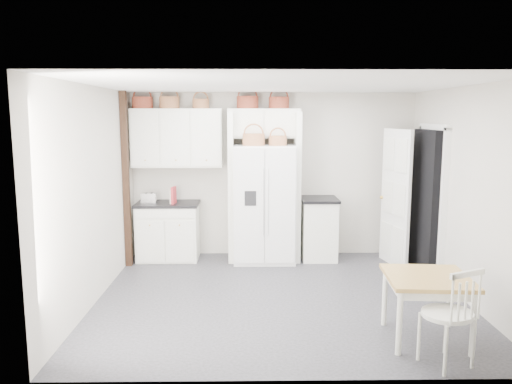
{
  "coord_description": "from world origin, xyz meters",
  "views": [
    {
      "loc": [
        -0.38,
        -5.97,
        2.24
      ],
      "look_at": [
        -0.29,
        0.4,
        1.27
      ],
      "focal_mm": 35.0,
      "sensor_mm": 36.0,
      "label": 1
    }
  ],
  "objects": [
    {
      "name": "counter_right",
      "position": [
        0.71,
        1.7,
        0.95
      ],
      "size": [
        0.57,
        0.68,
        0.04
      ],
      "primitive_type": "cube",
      "color": "black",
      "rests_on": "base_cab_right"
    },
    {
      "name": "doorway_void",
      "position": [
        2.16,
        1.0,
        1.02
      ],
      "size": [
        0.18,
        0.85,
        2.05
      ],
      "primitive_type": "cube",
      "color": "black",
      "rests_on": "floor"
    },
    {
      "name": "dining_table",
      "position": [
        1.39,
        -1.23,
        0.33
      ],
      "size": [
        0.86,
        0.86,
        0.67
      ],
      "primitive_type": "cube",
      "rotation": [
        0.0,
        0.0,
        -0.07
      ],
      "color": "#A06F31",
      "rests_on": "floor"
    },
    {
      "name": "cookbook_cream",
      "position": [
        -1.59,
        1.62,
        1.01
      ],
      "size": [
        0.04,
        0.15,
        0.22
      ],
      "primitive_type": "cube",
      "rotation": [
        0.0,
        0.0,
        0.09
      ],
      "color": "beige",
      "rests_on": "counter_left"
    },
    {
      "name": "base_cab_left",
      "position": [
        -1.66,
        1.7,
        0.43
      ],
      "size": [
        0.93,
        0.59,
        0.86
      ],
      "primitive_type": "cube",
      "color": "white",
      "rests_on": "floor"
    },
    {
      "name": "counter_left",
      "position": [
        -1.66,
        1.7,
        0.88
      ],
      "size": [
        0.97,
        0.63,
        0.04
      ],
      "primitive_type": "cube",
      "color": "black",
      "rests_on": "base_cab_left"
    },
    {
      "name": "basket_fridge_a",
      "position": [
        -0.31,
        1.52,
        1.89
      ],
      "size": [
        0.33,
        0.33,
        0.18
      ],
      "primitive_type": "cylinder",
      "color": "brown",
      "rests_on": "refrigerator"
    },
    {
      "name": "cookbook_red",
      "position": [
        -1.54,
        1.62,
        1.03
      ],
      "size": [
        0.06,
        0.18,
        0.26
      ],
      "primitive_type": "cube",
      "rotation": [
        0.0,
        0.0,
        -0.15
      ],
      "color": "#B52A32",
      "rests_on": "counter_left"
    },
    {
      "name": "basket_upper_a",
      "position": [
        -2.02,
        1.83,
        2.44
      ],
      "size": [
        0.31,
        0.31,
        0.18
      ],
      "primitive_type": "cylinder",
      "color": "#571D13",
      "rests_on": "upper_cabinet"
    },
    {
      "name": "bridge_cabinet",
      "position": [
        -0.15,
        1.83,
        2.12
      ],
      "size": [
        1.12,
        0.34,
        0.45
      ],
      "primitive_type": "cube",
      "color": "white",
      "rests_on": "wall_back"
    },
    {
      "name": "basket_upper_c",
      "position": [
        -1.12,
        1.83,
        2.42
      ],
      "size": [
        0.26,
        0.26,
        0.15
      ],
      "primitive_type": "cylinder",
      "color": "brown",
      "rests_on": "upper_cabinet"
    },
    {
      "name": "base_cab_right",
      "position": [
        0.71,
        1.7,
        0.46
      ],
      "size": [
        0.53,
        0.63,
        0.93
      ],
      "primitive_type": "cube",
      "color": "white",
      "rests_on": "floor"
    },
    {
      "name": "windsor_chair",
      "position": [
        1.4,
        -1.73,
        0.48
      ],
      "size": [
        0.61,
        0.58,
        0.96
      ],
      "primitive_type": "cube",
      "rotation": [
        0.0,
        0.0,
        0.42
      ],
      "color": "white",
      "rests_on": "floor"
    },
    {
      "name": "basket_fridge_b",
      "position": [
        0.05,
        1.52,
        1.87
      ],
      "size": [
        0.27,
        0.27,
        0.14
      ],
      "primitive_type": "cylinder",
      "color": "brown",
      "rests_on": "refrigerator"
    },
    {
      "name": "door_slab",
      "position": [
        1.8,
        1.33,
        1.02
      ],
      "size": [
        0.21,
        0.79,
        2.05
      ],
      "primitive_type": "cube",
      "rotation": [
        0.0,
        0.0,
        -1.36
      ],
      "color": "white",
      "rests_on": "floor"
    },
    {
      "name": "wall_back",
      "position": [
        0.0,
        2.0,
        1.3
      ],
      "size": [
        4.5,
        0.0,
        4.5
      ],
      "primitive_type": "plane",
      "rotation": [
        1.57,
        0.0,
        0.0
      ],
      "color": "#B5B0A7",
      "rests_on": "floor"
    },
    {
      "name": "upper_cabinet",
      "position": [
        -1.5,
        1.83,
        1.9
      ],
      "size": [
        1.4,
        0.34,
        0.9
      ],
      "primitive_type": "cube",
      "color": "white",
      "rests_on": "wall_back"
    },
    {
      "name": "floor",
      "position": [
        0.0,
        0.0,
        0.0
      ],
      "size": [
        4.5,
        4.5,
        0.0
      ],
      "primitive_type": "plane",
      "color": "#26252A",
      "rests_on": "ground"
    },
    {
      "name": "toaster",
      "position": [
        -1.93,
        1.65,
        0.98
      ],
      "size": [
        0.23,
        0.14,
        0.16
      ],
      "primitive_type": "cube",
      "rotation": [
        0.0,
        0.0,
        -0.04
      ],
      "color": "silver",
      "rests_on": "counter_left"
    },
    {
      "name": "fridge_panel_right",
      "position": [
        0.36,
        1.7,
        1.15
      ],
      "size": [
        0.08,
        0.6,
        2.3
      ],
      "primitive_type": "cube",
      "color": "white",
      "rests_on": "floor"
    },
    {
      "name": "basket_bridge_a",
      "position": [
        -0.4,
        1.83,
        2.44
      ],
      "size": [
        0.33,
        0.33,
        0.19
      ],
      "primitive_type": "cylinder",
      "color": "#571D13",
      "rests_on": "bridge_cabinet"
    },
    {
      "name": "basket_bridge_b",
      "position": [
        0.08,
        1.83,
        2.44
      ],
      "size": [
        0.31,
        0.31,
        0.18
      ],
      "primitive_type": "cylinder",
      "color": "#571D13",
      "rests_on": "bridge_cabinet"
    },
    {
      "name": "trim_post",
      "position": [
        -2.2,
        1.35,
        1.3
      ],
      "size": [
        0.09,
        0.09,
        2.6
      ],
      "primitive_type": "cube",
      "color": "black",
      "rests_on": "floor"
    },
    {
      "name": "refrigerator",
      "position": [
        -0.15,
        1.62,
        0.9
      ],
      "size": [
        0.93,
        0.75,
        1.8
      ],
      "primitive_type": "cube",
      "color": "white",
      "rests_on": "floor"
    },
    {
      "name": "fridge_panel_left",
      "position": [
        -0.66,
        1.7,
        1.15
      ],
      "size": [
        0.08,
        0.6,
        2.3
      ],
      "primitive_type": "cube",
      "color": "white",
      "rests_on": "floor"
    },
    {
      "name": "wall_right",
      "position": [
        2.25,
        0.0,
        1.3
      ],
      "size": [
        0.0,
        4.0,
        4.0
      ],
      "primitive_type": "plane",
      "rotation": [
        1.57,
        0.0,
        -1.57
      ],
      "color": "#B5B0A7",
      "rests_on": "floor"
    },
    {
      "name": "ceiling",
      "position": [
        0.0,
        0.0,
        2.6
      ],
      "size": [
        4.5,
        4.5,
        0.0
      ],
      "primitive_type": "plane",
      "color": "white",
      "rests_on": "wall_back"
    },
    {
      "name": "wall_left",
      "position": [
        -2.25,
        0.0,
        1.3
      ],
      "size": [
        0.0,
        4.0,
        4.0
      ],
      "primitive_type": "plane",
      "rotation": [
        1.57,
        0.0,
        1.57
      ],
      "color": "#B5B0A7",
      "rests_on": "floor"
    },
    {
      "name": "basket_upper_b",
      "position": [
        -1.61,
        1.83,
        2.44
      ],
      "size": [
        0.31,
        0.31,
        0.18
      ],
      "primitive_type": "cylinder",
      "color": "brown",
      "rests_on": "upper_cabinet"
    }
  ]
}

